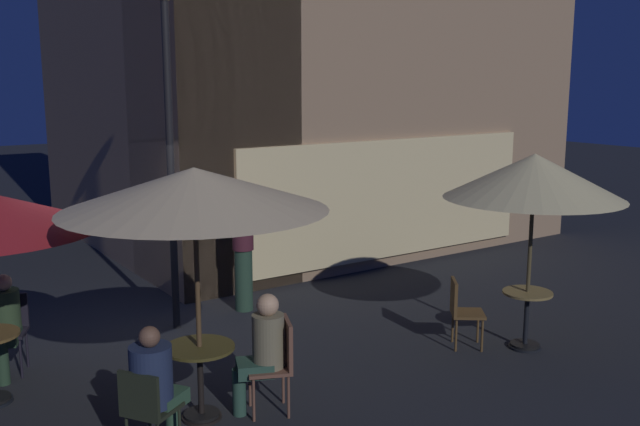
{
  "coord_description": "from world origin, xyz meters",
  "views": [
    {
      "loc": [
        -2.79,
        -8.71,
        3.36
      ],
      "look_at": [
        2.57,
        -0.87,
        1.57
      ],
      "focal_mm": 40.33,
      "sensor_mm": 36.0,
      "label": 1
    }
  ],
  "objects_px": {
    "street_lamp_near_corner": "(168,108)",
    "cafe_chair_1": "(146,405)",
    "patio_umbrella_0": "(194,190)",
    "patron_seated_0": "(263,346)",
    "cafe_chair_3": "(461,307)",
    "patron_standing_3": "(243,248)",
    "cafe_table_0": "(200,367)",
    "cafe_chair_2": "(9,325)",
    "patron_seated_1": "(155,381)",
    "cafe_table_2": "(527,311)",
    "cafe_chair_0": "(278,358)",
    "patron_seated_2": "(5,320)",
    "patio_umbrella_2": "(534,177)"
  },
  "relations": [
    {
      "from": "cafe_chair_2",
      "to": "patron_standing_3",
      "type": "height_order",
      "value": "patron_standing_3"
    },
    {
      "from": "patron_standing_3",
      "to": "cafe_table_0",
      "type": "bearing_deg",
      "value": -176.96
    },
    {
      "from": "cafe_table_0",
      "to": "cafe_table_2",
      "type": "height_order",
      "value": "cafe_table_0"
    },
    {
      "from": "street_lamp_near_corner",
      "to": "patron_seated_1",
      "type": "distance_m",
      "value": 4.06
    },
    {
      "from": "cafe_table_2",
      "to": "patron_seated_1",
      "type": "xyz_separation_m",
      "value": [
        -4.82,
        0.16,
        0.21
      ]
    },
    {
      "from": "street_lamp_near_corner",
      "to": "cafe_chair_1",
      "type": "height_order",
      "value": "street_lamp_near_corner"
    },
    {
      "from": "cafe_chair_3",
      "to": "cafe_table_2",
      "type": "bearing_deg",
      "value": 0.0
    },
    {
      "from": "cafe_table_2",
      "to": "patron_seated_0",
      "type": "bearing_deg",
      "value": 175.01
    },
    {
      "from": "patron_seated_0",
      "to": "patio_umbrella_0",
      "type": "bearing_deg",
      "value": -0.0
    },
    {
      "from": "cafe_chair_0",
      "to": "cafe_chair_3",
      "type": "xyz_separation_m",
      "value": [
        2.83,
        0.24,
        -0.06
      ]
    },
    {
      "from": "patio_umbrella_0",
      "to": "patron_standing_3",
      "type": "height_order",
      "value": "patio_umbrella_0"
    },
    {
      "from": "cafe_chair_3",
      "to": "street_lamp_near_corner",
      "type": "bearing_deg",
      "value": 172.26
    },
    {
      "from": "street_lamp_near_corner",
      "to": "cafe_chair_3",
      "type": "relative_size",
      "value": 5.25
    },
    {
      "from": "street_lamp_near_corner",
      "to": "patron_seated_0",
      "type": "relative_size",
      "value": 3.66
    },
    {
      "from": "cafe_chair_0",
      "to": "cafe_chair_1",
      "type": "relative_size",
      "value": 1.13
    },
    {
      "from": "cafe_table_0",
      "to": "cafe_chair_0",
      "type": "height_order",
      "value": "cafe_chair_0"
    },
    {
      "from": "street_lamp_near_corner",
      "to": "patron_seated_0",
      "type": "xyz_separation_m",
      "value": [
        -0.28,
        -2.87,
        -2.27
      ]
    },
    {
      "from": "patio_umbrella_0",
      "to": "patron_seated_0",
      "type": "bearing_deg",
      "value": -22.8
    },
    {
      "from": "patron_seated_0",
      "to": "patron_seated_2",
      "type": "distance_m",
      "value": 3.13
    },
    {
      "from": "cafe_chair_2",
      "to": "patron_seated_1",
      "type": "bearing_deg",
      "value": 38.31
    },
    {
      "from": "cafe_chair_0",
      "to": "patron_seated_2",
      "type": "relative_size",
      "value": 0.82
    },
    {
      "from": "patio_umbrella_2",
      "to": "patron_standing_3",
      "type": "relative_size",
      "value": 1.37
    },
    {
      "from": "cafe_chair_3",
      "to": "patron_seated_2",
      "type": "relative_size",
      "value": 0.74
    },
    {
      "from": "cafe_table_0",
      "to": "patron_seated_2",
      "type": "xyz_separation_m",
      "value": [
        -1.37,
        2.21,
        0.13
      ]
    },
    {
      "from": "cafe_chair_2",
      "to": "patron_seated_2",
      "type": "relative_size",
      "value": 0.76
    },
    {
      "from": "cafe_chair_0",
      "to": "cafe_chair_1",
      "type": "xyz_separation_m",
      "value": [
        -1.45,
        -0.17,
        -0.06
      ]
    },
    {
      "from": "cafe_chair_1",
      "to": "patron_standing_3",
      "type": "distance_m",
      "value": 4.26
    },
    {
      "from": "cafe_chair_3",
      "to": "cafe_chair_1",
      "type": "bearing_deg",
      "value": -137.31
    },
    {
      "from": "cafe_table_2",
      "to": "cafe_table_0",
      "type": "bearing_deg",
      "value": 172.42
    },
    {
      "from": "patio_umbrella_0",
      "to": "cafe_table_2",
      "type": "bearing_deg",
      "value": -7.58
    },
    {
      "from": "cafe_table_0",
      "to": "cafe_chair_3",
      "type": "relative_size",
      "value": 0.87
    },
    {
      "from": "patio_umbrella_0",
      "to": "cafe_chair_3",
      "type": "height_order",
      "value": "patio_umbrella_0"
    },
    {
      "from": "cafe_table_2",
      "to": "cafe_chair_2",
      "type": "height_order",
      "value": "cafe_chair_2"
    },
    {
      "from": "cafe_chair_1",
      "to": "patron_seated_2",
      "type": "xyz_separation_m",
      "value": [
        -0.64,
        2.68,
        0.15
      ]
    },
    {
      "from": "cafe_table_0",
      "to": "patio_umbrella_2",
      "type": "bearing_deg",
      "value": -7.58
    },
    {
      "from": "patio_umbrella_0",
      "to": "patron_seated_0",
      "type": "xyz_separation_m",
      "value": [
        0.58,
        -0.24,
        -1.61
      ]
    },
    {
      "from": "cafe_chair_0",
      "to": "cafe_table_0",
      "type": "bearing_deg",
      "value": 0.0
    },
    {
      "from": "cafe_chair_2",
      "to": "patron_seated_1",
      "type": "distance_m",
      "value": 2.83
    },
    {
      "from": "cafe_table_0",
      "to": "cafe_table_2",
      "type": "relative_size",
      "value": 1.03
    },
    {
      "from": "cafe_table_2",
      "to": "patio_umbrella_2",
      "type": "relative_size",
      "value": 0.3
    },
    {
      "from": "patio_umbrella_2",
      "to": "patron_seated_0",
      "type": "bearing_deg",
      "value": 175.01
    },
    {
      "from": "patio_umbrella_2",
      "to": "cafe_chair_0",
      "type": "relative_size",
      "value": 2.54
    },
    {
      "from": "cafe_table_2",
      "to": "patron_seated_2",
      "type": "height_order",
      "value": "patron_seated_2"
    },
    {
      "from": "street_lamp_near_corner",
      "to": "patron_seated_2",
      "type": "bearing_deg",
      "value": -169.52
    },
    {
      "from": "patron_seated_0",
      "to": "patron_seated_1",
      "type": "height_order",
      "value": "patron_seated_0"
    },
    {
      "from": "cafe_chair_1",
      "to": "cafe_chair_3",
      "type": "xyz_separation_m",
      "value": [
        4.28,
        0.41,
        0.0
      ]
    },
    {
      "from": "cafe_table_0",
      "to": "patio_umbrella_0",
      "type": "height_order",
      "value": "patio_umbrella_0"
    },
    {
      "from": "street_lamp_near_corner",
      "to": "cafe_chair_3",
      "type": "height_order",
      "value": "street_lamp_near_corner"
    },
    {
      "from": "patron_seated_0",
      "to": "cafe_table_0",
      "type": "bearing_deg",
      "value": 0.0
    },
    {
      "from": "cafe_chair_3",
      "to": "patron_standing_3",
      "type": "distance_m",
      "value": 3.27
    }
  ]
}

